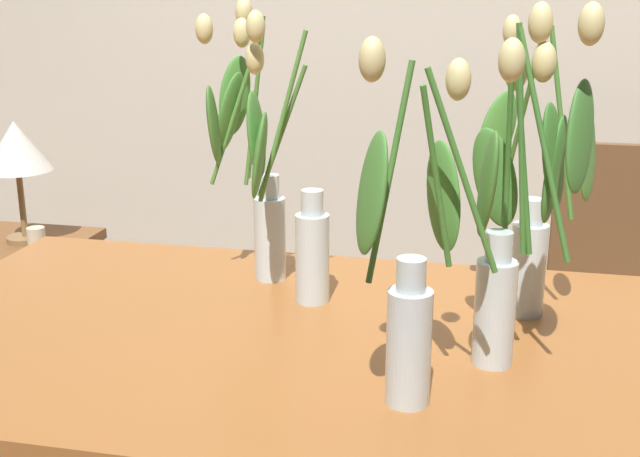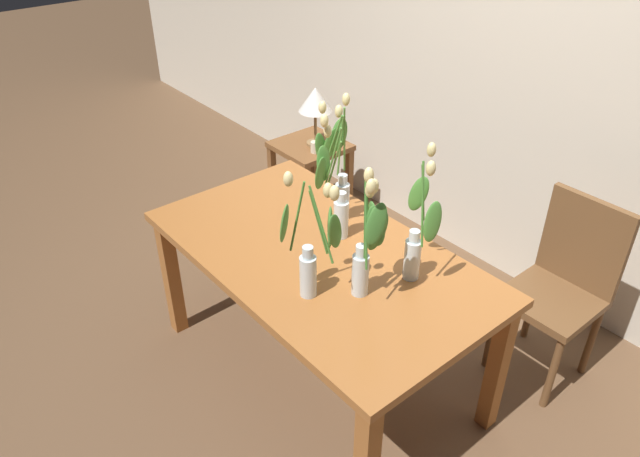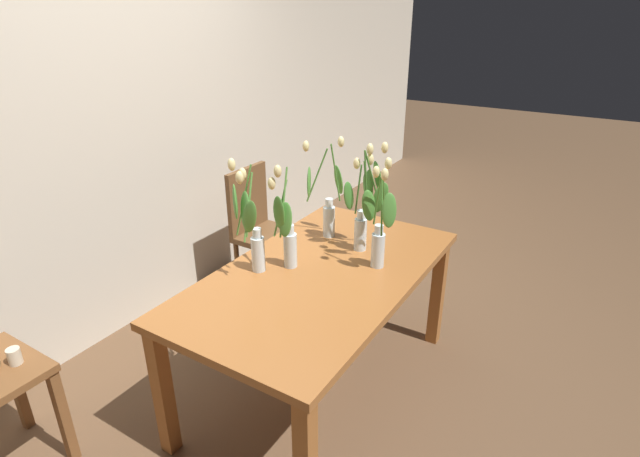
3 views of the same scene
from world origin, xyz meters
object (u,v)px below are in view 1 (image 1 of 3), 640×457
at_px(dining_chair, 622,293).
at_px(side_table, 17,276).
at_px(tulip_vase_3, 421,270).
at_px(tulip_vase_4, 252,176).
at_px(tulip_vase_2, 532,219).
at_px(pillar_candle, 36,239).
at_px(dining_table, 311,378).
at_px(tulip_vase_0, 295,213).
at_px(table_lamp, 16,150).
at_px(tulip_vase_1, 518,226).

height_order(dining_chair, side_table, dining_chair).
distance_m(tulip_vase_3, tulip_vase_4, 0.63).
bearing_deg(tulip_vase_2, pillar_candle, 155.33).
distance_m(dining_table, pillar_candle, 1.40).
xyz_separation_m(dining_table, tulip_vase_3, (0.21, -0.21, 0.30)).
xyz_separation_m(tulip_vase_0, dining_chair, (0.75, 0.78, -0.40)).
bearing_deg(tulip_vase_4, table_lamp, 145.72).
bearing_deg(tulip_vase_2, tulip_vase_0, -174.95).
height_order(tulip_vase_1, table_lamp, tulip_vase_1).
bearing_deg(tulip_vase_3, tulip_vase_4, 129.63).
height_order(dining_table, tulip_vase_0, tulip_vase_0).
xyz_separation_m(dining_chair, pillar_candle, (-1.78, -0.06, 0.06)).
relative_size(dining_chair, side_table, 1.69).
height_order(tulip_vase_1, tulip_vase_4, tulip_vase_4).
distance_m(tulip_vase_2, tulip_vase_3, 0.44).
xyz_separation_m(tulip_vase_0, tulip_vase_4, (-0.12, 0.12, 0.04)).
xyz_separation_m(tulip_vase_3, pillar_candle, (-1.30, 1.08, -0.36)).
relative_size(tulip_vase_4, side_table, 1.07).
distance_m(tulip_vase_3, pillar_candle, 1.73).
bearing_deg(tulip_vase_4, tulip_vase_3, -50.37).
height_order(tulip_vase_1, dining_chair, tulip_vase_1).
relative_size(dining_table, tulip_vase_2, 2.78).
xyz_separation_m(dining_chair, table_lamp, (-1.87, 0.02, 0.33)).
bearing_deg(dining_chair, table_lamp, 179.46).
distance_m(dining_chair, side_table, 1.90).
distance_m(dining_table, tulip_vase_1, 0.49).
bearing_deg(side_table, pillar_candle, -26.03).
bearing_deg(dining_table, tulip_vase_2, 26.21).
bearing_deg(tulip_vase_1, dining_table, 171.04).
bearing_deg(tulip_vase_2, dining_table, -153.79).
height_order(table_lamp, pillar_candle, table_lamp).
relative_size(tulip_vase_0, table_lamp, 1.43).
bearing_deg(tulip_vase_4, pillar_candle, 146.54).
xyz_separation_m(tulip_vase_1, tulip_vase_4, (-0.54, 0.33, -0.02)).
relative_size(tulip_vase_0, tulip_vase_3, 1.04).
bearing_deg(tulip_vase_0, tulip_vase_1, -26.18).
xyz_separation_m(tulip_vase_2, table_lamp, (-1.57, 0.76, -0.07)).
distance_m(tulip_vase_0, tulip_vase_1, 0.47).
relative_size(tulip_vase_0, pillar_candle, 7.57).
relative_size(tulip_vase_0, side_table, 1.03).
distance_m(tulip_vase_2, pillar_candle, 1.66).
xyz_separation_m(tulip_vase_4, dining_chair, (0.88, 0.66, -0.44)).
bearing_deg(dining_chair, tulip_vase_0, -133.97).
distance_m(table_lamp, pillar_candle, 0.29).
xyz_separation_m(side_table, pillar_candle, (0.12, -0.06, 0.16)).
bearing_deg(tulip_vase_0, pillar_candle, 144.97).
bearing_deg(tulip_vase_2, dining_chair, 67.89).
distance_m(tulip_vase_1, side_table, 1.93).
height_order(tulip_vase_3, dining_chair, tulip_vase_3).
relative_size(dining_table, tulip_vase_1, 2.73).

